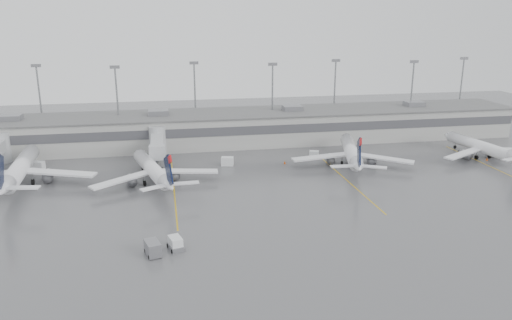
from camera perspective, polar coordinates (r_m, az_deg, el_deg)
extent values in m
plane|color=#505052|center=(78.52, 4.18, -8.30)|extent=(260.00, 260.00, 0.00)
cube|color=#9F9F9A|center=(131.47, -2.23, 3.68)|extent=(150.00, 16.00, 8.00)
cube|color=#47474C|center=(123.48, -1.67, 3.34)|extent=(150.00, 0.15, 2.20)
cube|color=#606060|center=(130.65, -2.24, 5.42)|extent=(152.00, 17.00, 0.30)
cube|color=slate|center=(134.13, -26.24, 4.36)|extent=(5.00, 4.00, 1.30)
cube|color=slate|center=(146.32, 17.62, 6.14)|extent=(5.00, 4.00, 1.30)
cylinder|color=gray|center=(141.78, -23.38, 5.76)|extent=(0.44, 0.44, 20.00)
cube|color=slate|center=(140.52, -23.85, 9.84)|extent=(2.40, 0.50, 0.80)
cylinder|color=gray|center=(131.39, -15.51, 5.77)|extent=(0.44, 0.44, 20.00)
cube|color=slate|center=(130.02, -15.85, 10.19)|extent=(2.40, 0.50, 0.80)
cylinder|color=gray|center=(138.58, -6.96, 6.75)|extent=(0.44, 0.44, 20.00)
cube|color=slate|center=(137.29, -7.11, 10.96)|extent=(2.40, 0.50, 0.80)
cylinder|color=gray|center=(134.03, 1.88, 6.54)|extent=(0.44, 0.44, 20.00)
cube|color=slate|center=(132.70, 1.92, 10.89)|extent=(2.40, 0.50, 0.80)
cylinder|color=gray|center=(146.65, 8.95, 7.20)|extent=(0.44, 0.44, 20.00)
cube|color=slate|center=(145.43, 9.12, 11.17)|extent=(2.40, 0.50, 0.80)
cylinder|color=gray|center=(147.87, 17.30, 6.74)|extent=(0.44, 0.44, 20.00)
cube|color=slate|center=(146.66, 17.64, 10.67)|extent=(2.40, 0.50, 0.80)
cylinder|color=gray|center=(164.34, 22.32, 7.15)|extent=(0.44, 0.44, 20.00)
cube|color=slate|center=(163.25, 22.71, 10.68)|extent=(2.40, 0.50, 0.80)
cylinder|color=#ADAFB2|center=(127.83, -27.06, 1.30)|extent=(4.00, 4.00, 7.00)
cylinder|color=#ADAFB2|center=(122.46, -11.19, 2.20)|extent=(4.00, 4.00, 7.00)
cube|color=#ADAFB2|center=(115.95, -11.22, 1.82)|extent=(2.80, 13.00, 2.60)
cube|color=#ADAFB2|center=(108.70, -11.23, 0.86)|extent=(3.40, 2.40, 3.00)
cylinder|color=gray|center=(109.49, -11.14, -0.61)|extent=(0.70, 0.70, 2.80)
cube|color=black|center=(109.79, -11.11, -1.13)|extent=(2.20, 1.20, 0.70)
cube|color=gold|center=(98.49, -9.36, -3.28)|extent=(0.25, 40.00, 0.01)
cube|color=gold|center=(104.95, 10.11, -2.09)|extent=(0.25, 40.00, 0.01)
cube|color=gold|center=(121.57, 25.75, -0.95)|extent=(0.25, 40.00, 0.01)
cylinder|color=white|center=(110.49, -25.29, -0.72)|extent=(4.59, 24.27, 3.29)
cone|color=white|center=(123.38, -24.14, 1.07)|extent=(3.45, 3.24, 3.29)
cone|color=white|center=(96.75, -26.90, -2.92)|extent=(3.58, 5.65, 3.29)
cube|color=white|center=(106.47, -21.50, -1.37)|extent=(14.51, 6.42, 0.38)
cube|color=black|center=(95.34, -27.21, -1.21)|extent=(0.66, 6.18, 7.17)
cylinder|color=black|center=(120.54, -24.27, -0.66)|extent=(0.44, 1.01, 0.99)
cylinder|color=black|center=(109.69, -26.51, -2.46)|extent=(0.56, 1.23, 1.21)
cylinder|color=black|center=(108.72, -24.15, -2.32)|extent=(0.56, 1.23, 1.21)
cylinder|color=white|center=(102.78, -11.85, -0.92)|extent=(8.00, 20.91, 2.85)
cone|color=white|center=(113.84, -13.27, 0.67)|extent=(3.42, 3.29, 2.85)
cone|color=white|center=(91.00, -9.96, -2.82)|extent=(3.95, 5.31, 2.85)
cube|color=white|center=(99.30, -15.18, -2.21)|extent=(11.72, 8.72, 0.33)
cube|color=white|center=(102.19, -7.86, -1.26)|extent=(12.46, 3.20, 0.33)
cube|color=black|center=(89.71, -9.96, -1.25)|extent=(1.62, 5.24, 6.20)
cube|color=#B50D11|center=(87.86, -9.82, 0.07)|extent=(0.76, 1.93, 1.80)
cylinder|color=black|center=(111.46, -12.83, -0.93)|extent=(0.54, 0.91, 0.85)
cylinder|color=black|center=(101.31, -12.61, -2.60)|extent=(0.68, 1.12, 1.04)
cylinder|color=black|center=(102.17, -10.44, -2.31)|extent=(0.68, 1.12, 1.04)
cylinder|color=white|center=(114.91, 10.79, 1.03)|extent=(8.59, 21.88, 2.98)
cone|color=white|center=(126.78, 10.22, 2.49)|extent=(3.61, 3.47, 2.98)
cone|color=white|center=(102.17, 11.57, -0.69)|extent=(4.18, 5.58, 2.98)
cube|color=white|center=(111.86, 7.38, 0.35)|extent=(13.03, 3.22, 0.35)
cube|color=white|center=(113.46, 14.41, 0.19)|extent=(12.23, 9.23, 0.35)
cube|color=black|center=(100.91, 11.69, 0.79)|extent=(1.75, 5.48, 6.50)
cube|color=#B50D11|center=(99.03, 11.86, 2.04)|extent=(0.81, 2.02, 1.89)
cylinder|color=black|center=(124.15, 10.31, 0.98)|extent=(0.57, 0.95, 0.89)
cylinder|color=black|center=(113.44, 9.78, -0.39)|extent=(0.72, 1.17, 1.09)
cylinder|color=black|center=(113.92, 11.87, -0.43)|extent=(0.72, 1.17, 1.09)
cylinder|color=white|center=(129.63, 24.11, 1.49)|extent=(5.04, 20.07, 2.71)
cone|color=white|center=(137.92, 21.09, 2.64)|extent=(2.99, 2.83, 2.71)
cube|color=white|center=(123.88, 22.63, 0.68)|extent=(11.66, 7.06, 0.32)
cube|color=white|center=(132.27, 26.86, 1.10)|extent=(11.99, 4.59, 0.32)
cylinder|color=black|center=(136.13, 21.78, 1.40)|extent=(0.41, 0.85, 0.81)
cylinder|color=black|center=(127.63, 23.89, 0.27)|extent=(0.52, 1.04, 0.99)
cylinder|color=black|center=(130.13, 25.15, 0.41)|extent=(0.52, 1.04, 0.99)
cube|color=white|center=(73.71, -9.19, -9.37)|extent=(2.21, 2.87, 1.90)
cube|color=slate|center=(73.96, -9.17, -9.78)|extent=(2.53, 3.33, 0.74)
cylinder|color=black|center=(74.70, -10.04, -9.61)|extent=(0.38, 0.63, 0.59)
cylinder|color=black|center=(75.12, -8.79, -9.39)|extent=(0.38, 0.63, 0.59)
cylinder|color=black|center=(72.87, -9.56, -10.28)|extent=(0.38, 0.63, 0.59)
cylinder|color=black|center=(73.30, -8.28, -10.05)|extent=(0.38, 0.63, 0.59)
cube|color=slate|center=(72.61, -11.72, -9.82)|extent=(2.59, 3.53, 1.92)
cylinder|color=black|center=(73.77, -12.52, -10.09)|extent=(0.41, 0.67, 0.63)
cylinder|color=black|center=(72.13, -10.84, -10.62)|extent=(0.41, 0.67, 0.63)
cube|color=white|center=(119.28, -23.61, -0.56)|extent=(2.80, 2.27, 1.72)
cube|color=white|center=(112.23, -3.29, -0.14)|extent=(3.01, 2.34, 1.90)
cube|color=white|center=(119.27, 6.65, 0.68)|extent=(2.56, 2.10, 1.56)
cube|color=slate|center=(114.71, -11.75, -0.04)|extent=(3.18, 3.96, 2.15)
cone|color=#E04D04|center=(116.11, -27.17, -1.72)|extent=(0.42, 0.42, 0.66)
cone|color=#E04D04|center=(103.87, -9.76, -2.08)|extent=(0.40, 0.40, 0.64)
cone|color=#E04D04|center=(113.47, 3.30, -0.26)|extent=(0.48, 0.48, 0.76)
cone|color=#E04D04|center=(127.83, 24.89, 0.12)|extent=(0.48, 0.48, 0.76)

